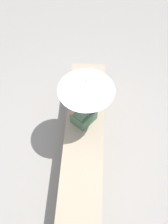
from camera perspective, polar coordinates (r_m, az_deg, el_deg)
name	(u,v)px	position (r m, az deg, el deg)	size (l,w,h in m)	color
ground_plane	(84,145)	(4.80, 0.06, -6.59)	(14.00, 14.00, 0.00)	gray
stone_bench	(84,138)	(4.60, 0.06, -5.18)	(2.87, 0.61, 0.47)	gray
person_seated	(84,105)	(4.18, -0.07, 1.35)	(0.49, 0.45, 0.90)	#47664C
parasol	(86,85)	(3.78, 0.45, 5.43)	(0.79, 0.79, 1.00)	#B7B7BC
handbag_black	(90,80)	(4.80, 1.17, 6.45)	(0.23, 0.18, 0.34)	silver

